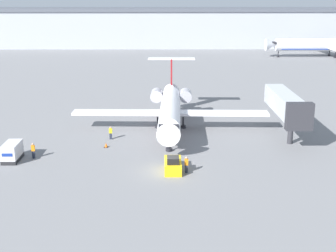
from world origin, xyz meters
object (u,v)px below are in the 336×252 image
Objects in this scene: worker_near_tug at (186,164)px; airplane_parked_far_left at (329,45)px; airplane_main at (170,108)px; jet_bridge at (286,105)px; worker_on_apron at (33,150)px; traffic_cone_left at (106,145)px; pushback_tug at (173,165)px; worker_by_wing at (111,133)px; luggage_cart at (12,152)px.

worker_near_tug is 103.84m from airplane_parked_far_left.
airplane_main is 1.91× the size of jet_bridge.
worker_on_apron is 0.13× the size of jet_bridge.
airplane_main is 11.89m from traffic_cone_left.
airplane_main is 7.37× the size of pushback_tug.
airplane_main is 45.64× the size of traffic_cone_left.
airplane_parked_far_left is at bearing 67.27° from jet_bridge.
worker_near_tug is 18.51m from worker_on_apron.
airplane_main is 9.55m from worker_by_wing.
airplane_main is 89.92m from airplane_parked_far_left.
luggage_cart is at bearing -145.81° from airplane_main.
jet_bridge is at bearing -13.73° from airplane_main.
worker_near_tug is at bearing -20.22° from pushback_tug.
traffic_cone_left is 0.02× the size of airplane_parked_far_left.
jet_bridge is at bearing 14.65° from luggage_cart.
airplane_parked_far_left is (47.21, 92.46, 2.64)m from worker_near_tug.
pushback_tug is 0.26× the size of jet_bridge.
airplane_parked_far_left is at bearing 52.67° from luggage_cart.
luggage_cart reaches higher than traffic_cone_left.
airplane_main is 16.48m from pushback_tug.
traffic_cone_left is at bearing 25.84° from worker_on_apron.
luggage_cart reaches higher than pushback_tug.
airplane_main is at bearing -122.77° from airplane_parked_far_left.
airplane_parked_far_left is (56.96, 83.67, 3.35)m from traffic_cone_left.
pushback_tug is 20.22m from jet_bridge.
worker_on_apron is at bearing -143.83° from airplane_main.
airplane_parked_far_left is at bearing 57.23° from airplane_main.
airplane_main is at bearing 90.05° from pushback_tug.
traffic_cone_left is at bearing -94.15° from worker_by_wing.
airplane_parked_far_left is 2.57× the size of jet_bridge.
airplane_main reaches higher than pushback_tug.
pushback_tug is 2.02× the size of worker_on_apron.
traffic_cone_left is at bearing -169.75° from jet_bridge.
luggage_cart is 5.80× the size of traffic_cone_left.
luggage_cart is 11.39m from traffic_cone_left.
worker_on_apron is 33.04m from jet_bridge.
worker_by_wing is at bearing -149.78° from airplane_main.
worker_by_wing is (-8.05, 11.63, 0.20)m from pushback_tug.
worker_by_wing is at bearing 85.85° from traffic_cone_left.
luggage_cart is 13.29m from worker_by_wing.
pushback_tug is at bearing 159.78° from worker_near_tug.
jet_bridge is at bearing 14.48° from worker_on_apron.
traffic_cone_left is (-0.24, -3.37, -0.63)m from worker_by_wing.
pushback_tug is 0.10× the size of airplane_parked_far_left.
pushback_tug reaches higher than worker_on_apron.
pushback_tug is at bearing -44.85° from traffic_cone_left.
airplane_main is at bearing 44.20° from traffic_cone_left.
worker_on_apron is (2.27, 0.69, -0.06)m from luggage_cart.
airplane_main is 15.87× the size of worker_by_wing.
worker_on_apron is at bearing 164.77° from worker_near_tug.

